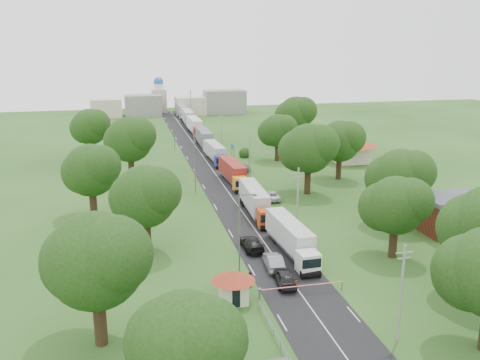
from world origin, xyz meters
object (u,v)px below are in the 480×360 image
object	(u,v)px
boom_barrier	(289,288)
info_sign	(233,149)
guard_booth	(233,282)
truck_0	(292,238)
car_lane_front	(285,278)
pedestrian_near	(296,286)
car_lane_mid	(274,261)

from	to	relation	value
boom_barrier	info_sign	world-z (taller)	info_sign
guard_booth	truck_0	size ratio (longest dim) A/B	0.31
truck_0	car_lane_front	world-z (taller)	truck_0
pedestrian_near	guard_booth	bearing A→B (deg)	166.68
info_sign	pedestrian_near	bearing A→B (deg)	-95.40
guard_booth	car_lane_front	xyz separation A→B (m)	(6.20, 2.57, -1.33)
truck_0	car_lane_mid	distance (m)	4.96
info_sign	truck_0	distance (m)	49.60
car_lane_mid	pedestrian_near	size ratio (longest dim) A/B	3.13
info_sign	car_lane_front	distance (m)	57.80
guard_booth	pedestrian_near	distance (m)	6.93
car_lane_front	pedestrian_near	world-z (taller)	car_lane_front
info_sign	truck_0	bearing A→B (deg)	-93.38
info_sign	car_lane_front	size ratio (longest dim) A/B	0.84
car_lane_mid	info_sign	bearing A→B (deg)	-92.34
guard_booth	car_lane_front	size ratio (longest dim) A/B	0.90
car_lane_front	pedestrian_near	size ratio (longest dim) A/B	3.05
boom_barrier	truck_0	bearing A→B (deg)	70.89
guard_booth	truck_0	xyz separation A→B (m)	(9.48, 10.50, -0.08)
guard_booth	car_lane_mid	distance (m)	9.45
boom_barrier	truck_0	size ratio (longest dim) A/B	0.65
car_lane_mid	truck_0	bearing A→B (deg)	-128.82
info_sign	guard_booth	bearing A→B (deg)	-101.68
boom_barrier	car_lane_mid	size ratio (longest dim) A/B	1.84
guard_booth	car_lane_mid	bearing A→B (deg)	48.48
boom_barrier	guard_booth	world-z (taller)	guard_booth
guard_booth	info_sign	world-z (taller)	info_sign
truck_0	boom_barrier	bearing A→B (deg)	-109.11
guard_booth	boom_barrier	bearing A→B (deg)	0.01
info_sign	truck_0	xyz separation A→B (m)	(-2.92, -49.50, -0.92)
boom_barrier	pedestrian_near	distance (m)	1.07
boom_barrier	guard_booth	bearing A→B (deg)	-179.99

